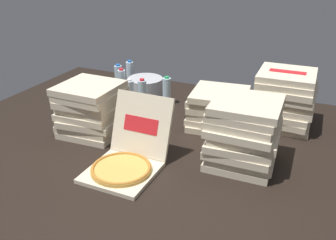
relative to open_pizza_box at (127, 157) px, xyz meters
name	(u,v)px	position (x,y,z in m)	size (l,w,h in m)	color
ground_plane	(165,147)	(0.09, 0.34, -0.08)	(3.20, 2.40, 0.02)	black
open_pizza_box	(127,157)	(0.00, 0.00, 0.00)	(0.38, 0.52, 0.39)	beige
pizza_stack_right_mid	(92,109)	(-0.46, 0.31, 0.10)	(0.43, 0.42, 0.35)	beige
pizza_stack_center_near	(218,108)	(0.30, 0.78, 0.06)	(0.44, 0.44, 0.27)	beige
pizza_stack_left_near	(285,99)	(0.73, 0.99, 0.13)	(0.42, 0.41, 0.40)	beige
pizza_stack_left_mid	(243,133)	(0.59, 0.34, 0.13)	(0.43, 0.43, 0.40)	beige
ice_bucket	(145,86)	(-0.47, 1.12, 0.00)	(0.30, 0.30, 0.15)	#B7BABF
water_bottle_0	(142,93)	(-0.36, 0.87, 0.04)	(0.07, 0.07, 0.24)	silver
water_bottle_1	(167,91)	(-0.21, 1.00, 0.04)	(0.07, 0.07, 0.24)	silver
water_bottle_2	(130,94)	(-0.45, 0.82, 0.04)	(0.07, 0.07, 0.24)	white
water_bottle_3	(119,77)	(-0.75, 1.13, 0.04)	(0.07, 0.07, 0.24)	silver
water_bottle_4	(122,82)	(-0.66, 1.03, 0.04)	(0.07, 0.07, 0.24)	silver
water_bottle_5	(130,73)	(-0.72, 1.28, 0.04)	(0.07, 0.07, 0.24)	silver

